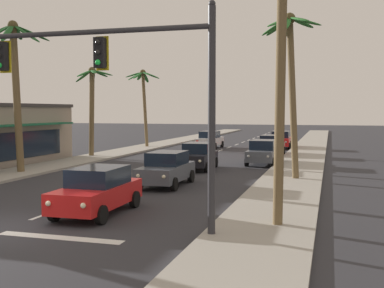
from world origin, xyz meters
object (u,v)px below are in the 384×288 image
object	(u,v)px
sedan_third_in_queue	(167,168)
palm_left_third	(92,97)
sedan_fifth_in_queue	(198,156)
palm_right_second	(291,63)
sedan_parked_mid_kerb	(281,140)
sedan_lead_at_stop_bar	(98,190)
palm_right_nearest	(282,3)
traffic_signal_mast	(104,72)
sedan_oncoming_far	(210,140)
palm_left_farthest	(144,90)
sedan_parked_far_kerb	(263,152)
palm_left_second	(15,73)
sedan_parked_nearest_kerb	(271,145)

from	to	relation	value
sedan_third_in_queue	palm_left_third	bearing A→B (deg)	130.87
sedan_fifth_in_queue	palm_right_second	size ratio (longest dim) A/B	0.51
sedan_parked_mid_kerb	sedan_third_in_queue	bearing A→B (deg)	-96.94
sedan_lead_at_stop_bar	palm_right_nearest	bearing A→B (deg)	-3.23
traffic_signal_mast	sedan_lead_at_stop_bar	size ratio (longest dim) A/B	2.38
sedan_oncoming_far	palm_left_farthest	world-z (taller)	palm_left_farthest
palm_right_second	palm_right_nearest	bearing A→B (deg)	-86.96
traffic_signal_mast	sedan_parked_far_kerb	bearing A→B (deg)	83.51
sedan_third_in_queue	palm_right_second	size ratio (longest dim) A/B	0.51
sedan_lead_at_stop_bar	sedan_parked_far_kerb	size ratio (longest dim) A/B	1.00
sedan_fifth_in_queue	palm_left_second	world-z (taller)	palm_left_second
traffic_signal_mast	sedan_lead_at_stop_bar	xyz separation A→B (m)	(-1.36, 2.08, -4.03)
sedan_third_in_queue	palm_left_second	bearing A→B (deg)	169.85
sedan_parked_nearest_kerb	sedan_parked_mid_kerb	size ratio (longest dim) A/B	0.99
traffic_signal_mast	sedan_third_in_queue	xyz separation A→B (m)	(-1.10, 8.87, -4.03)
palm_left_farthest	palm_right_nearest	distance (m)	33.53
sedan_lead_at_stop_bar	sedan_parked_mid_kerb	bearing A→B (deg)	84.06
palm_left_second	sedan_third_in_queue	bearing A→B (deg)	-10.15
sedan_parked_mid_kerb	palm_right_second	size ratio (longest dim) A/B	0.51
sedan_parked_far_kerb	sedan_lead_at_stop_bar	bearing A→B (deg)	-101.62
traffic_signal_mast	sedan_parked_nearest_kerb	distance (m)	26.53
sedan_parked_far_kerb	palm_right_second	xyz separation A→B (m)	(2.38, -7.12, 5.35)
sedan_parked_far_kerb	palm_right_second	world-z (taller)	palm_right_second
sedan_parked_nearest_kerb	palm_left_farthest	bearing A→B (deg)	159.87
palm_right_nearest	traffic_signal_mast	bearing A→B (deg)	-161.65
sedan_oncoming_far	sedan_parked_nearest_kerb	size ratio (longest dim) A/B	1.00
sedan_third_in_queue	palm_right_second	xyz separation A→B (m)	(5.69, 3.48, 5.35)
palm_left_third	sedan_parked_mid_kerb	bearing A→B (deg)	44.47
sedan_lead_at_stop_bar	palm_left_second	distance (m)	13.80
palm_left_farthest	palm_left_second	bearing A→B (deg)	-89.44
sedan_lead_at_stop_bar	sedan_oncoming_far	xyz separation A→B (m)	(-3.32, 29.97, 0.00)
palm_left_farthest	sedan_fifth_in_queue	bearing A→B (deg)	-57.35
sedan_lead_at_stop_bar	palm_left_second	xyz separation A→B (m)	(-9.60, 8.56, 5.00)
palm_left_second	palm_left_farthest	size ratio (longest dim) A/B	1.15
traffic_signal_mast	sedan_lead_at_stop_bar	distance (m)	4.74
traffic_signal_mast	sedan_parked_nearest_kerb	size ratio (longest dim) A/B	2.37
sedan_fifth_in_queue	sedan_parked_mid_kerb	size ratio (longest dim) A/B	1.00
traffic_signal_mast	palm_left_second	xyz separation A→B (m)	(-10.96, 10.64, 0.96)
traffic_signal_mast	sedan_parked_nearest_kerb	xyz separation A→B (m)	(2.00, 26.15, -4.03)
sedan_lead_at_stop_bar	sedan_parked_far_kerb	world-z (taller)	same
palm_left_third	sedan_third_in_queue	bearing A→B (deg)	-49.13
sedan_third_in_queue	sedan_parked_nearest_kerb	distance (m)	17.55
traffic_signal_mast	sedan_parked_far_kerb	size ratio (longest dim) A/B	2.38
sedan_parked_mid_kerb	sedan_fifth_in_queue	bearing A→B (deg)	-100.26
sedan_lead_at_stop_bar	sedan_parked_mid_kerb	world-z (taller)	same
sedan_oncoming_far	sedan_parked_mid_kerb	bearing A→B (deg)	16.31
sedan_third_in_queue	sedan_parked_mid_kerb	world-z (taller)	same
sedan_parked_mid_kerb	palm_right_nearest	xyz separation A→B (m)	(3.20, -32.28, 6.14)
palm_left_third	palm_right_second	xyz separation A→B (m)	(16.04, -8.48, 1.41)
traffic_signal_mast	palm_left_third	world-z (taller)	palm_left_third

